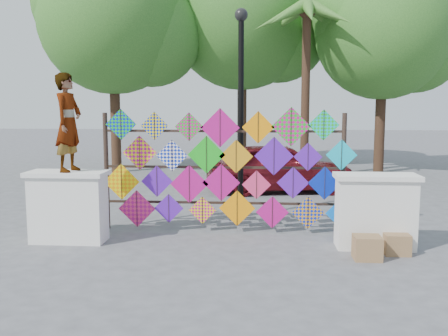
{
  "coord_description": "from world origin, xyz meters",
  "views": [
    {
      "loc": [
        0.71,
        -8.74,
        2.46
      ],
      "look_at": [
        0.04,
        0.6,
        1.26
      ],
      "focal_mm": 40.0,
      "sensor_mm": 36.0,
      "label": 1
    }
  ],
  "objects_px": {
    "kite_rack": "(226,170)",
    "vendor_woman": "(68,123)",
    "sedan": "(279,167)",
    "lamppost": "(241,93)"
  },
  "relations": [
    {
      "from": "lamppost",
      "to": "sedan",
      "type": "bearing_deg",
      "value": 73.49
    },
    {
      "from": "kite_rack",
      "to": "vendor_woman",
      "type": "distance_m",
      "value": 3.02
    },
    {
      "from": "sedan",
      "to": "lamppost",
      "type": "xyz_separation_m",
      "value": [
        -0.97,
        -3.29,
        1.99
      ]
    },
    {
      "from": "sedan",
      "to": "lamppost",
      "type": "height_order",
      "value": "lamppost"
    },
    {
      "from": "kite_rack",
      "to": "sedan",
      "type": "bearing_deg",
      "value": 75.23
    },
    {
      "from": "vendor_woman",
      "to": "lamppost",
      "type": "distance_m",
      "value": 3.71
    },
    {
      "from": "kite_rack",
      "to": "sedan",
      "type": "xyz_separation_m",
      "value": [
        1.2,
        4.56,
        -0.52
      ]
    },
    {
      "from": "kite_rack",
      "to": "vendor_woman",
      "type": "bearing_deg",
      "value": -161.09
    },
    {
      "from": "vendor_woman",
      "to": "lamppost",
      "type": "relative_size",
      "value": 0.39
    },
    {
      "from": "kite_rack",
      "to": "lamppost",
      "type": "bearing_deg",
      "value": 79.84
    }
  ]
}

